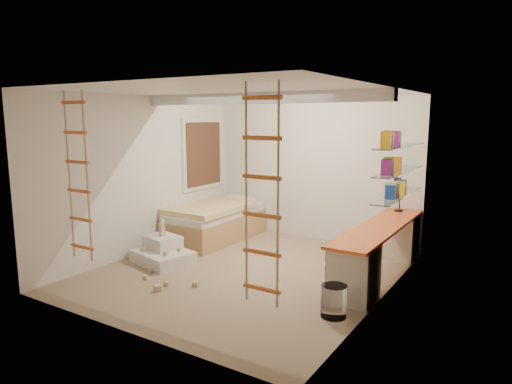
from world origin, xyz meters
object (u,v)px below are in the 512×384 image
Objects in this scene: bed at (215,222)px; swivel_chair at (340,268)px; play_platform at (163,253)px; desk at (379,249)px.

swivel_chair is at bearing -20.16° from bed.
bed is 1.99× the size of play_platform.
swivel_chair is (-0.32, -0.69, -0.13)m from desk.
desk is 3.29m from play_platform.
bed is at bearing 173.51° from desk.
swivel_chair is at bearing 9.77° from play_platform.
play_platform is (-3.06, -1.17, -0.25)m from desk.
play_platform is (0.13, -1.53, -0.18)m from bed.
bed is 2.74× the size of swivel_chair.
desk is 1.40× the size of bed.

